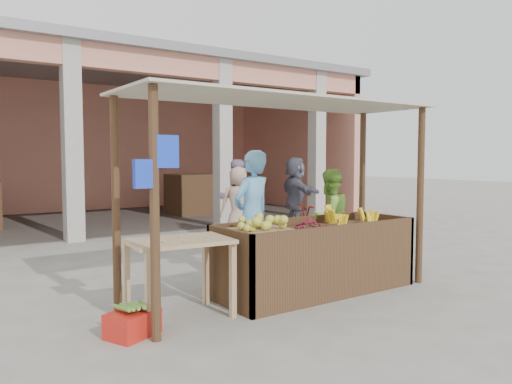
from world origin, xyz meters
TOP-DOWN VIEW (x-y plane):
  - ground at (0.00, 0.00)m, footprint 60.00×60.00m
  - market_building at (0.05, 8.93)m, footprint 14.40×6.40m
  - fruit_stall at (0.50, 0.00)m, footprint 2.60×0.95m
  - stall_awning at (-0.01, 0.06)m, footprint 4.09×1.35m
  - banana_heap at (1.14, 0.05)m, footprint 1.02×0.56m
  - melon_tray at (-0.34, 0.06)m, footprint 0.69×0.60m
  - berry_heap at (0.41, 0.03)m, footprint 0.40×0.33m
  - side_table at (-1.38, 0.02)m, footprint 1.10×0.78m
  - papaya_pile at (-1.38, 0.02)m, footprint 0.64×0.36m
  - red_crate at (-1.99, -0.21)m, footprint 0.56×0.49m
  - plantain_bundle at (-1.99, -0.21)m, footprint 0.34×0.24m
  - produce_sacks at (2.57, 5.25)m, footprint 0.93×0.69m
  - vendor_blue at (0.16, 0.93)m, footprint 0.83×0.69m
  - vendor_green at (1.62, 0.96)m, footprint 0.79×0.48m
  - motorcycle at (1.50, 2.00)m, footprint 0.98×1.84m
  - shopper_c at (1.84, 3.93)m, footprint 0.92×0.74m
  - shopper_d at (3.76, 4.42)m, footprint 1.04×1.77m
  - shopper_f at (2.00, 4.27)m, footprint 0.94×0.63m

SIDE VIEW (x-z plane):
  - ground at x=0.00m, z-range 0.00..0.00m
  - red_crate at x=-1.99m, z-range 0.00..0.24m
  - plantain_bundle at x=-1.99m, z-range 0.24..0.31m
  - produce_sacks at x=2.57m, z-range 0.00..0.56m
  - fruit_stall at x=0.50m, z-range 0.00..0.80m
  - motorcycle at x=1.50m, z-range 0.00..0.91m
  - side_table at x=-1.38m, z-range 0.28..1.12m
  - vendor_green at x=1.62m, z-range 0.00..1.60m
  - shopper_c at x=1.84m, z-range 0.00..1.67m
  - berry_heap at x=0.41m, z-range 0.80..0.93m
  - melon_tray at x=-0.34m, z-range 0.79..0.98m
  - banana_heap at x=1.14m, z-range 0.80..0.99m
  - shopper_d at x=3.76m, z-range 0.00..1.80m
  - shopper_f at x=2.00m, z-range 0.00..1.80m
  - papaya_pile at x=-1.38m, z-range 0.84..1.02m
  - vendor_blue at x=0.16m, z-range 0.00..1.91m
  - stall_awning at x=-0.01m, z-range 0.78..3.17m
  - market_building at x=0.05m, z-range 0.60..4.80m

